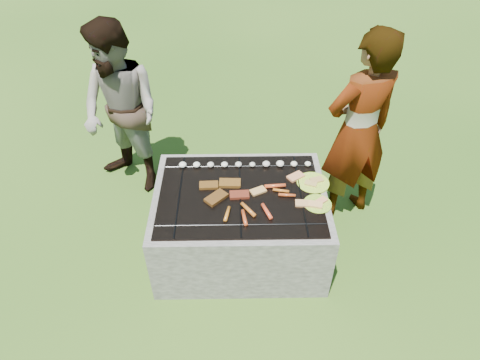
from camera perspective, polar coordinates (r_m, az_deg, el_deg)
The scene contains 10 objects.
lawn at distance 3.62m, azimuth 0.01°, elevation -8.94°, with size 60.00×60.00×0.00m, color #244912.
fire_pit at distance 3.41m, azimuth 0.01°, elevation -5.88°, with size 1.30×1.00×0.62m.
mushrooms at distance 3.41m, azimuth 0.42°, elevation 2.12°, with size 1.06×0.06×0.04m.
pork_slabs at distance 3.19m, azimuth -2.23°, elevation -1.38°, with size 0.38×0.30×0.02m.
sausages at distance 3.08m, azimuth 2.72°, elevation -3.19°, with size 0.53×0.42×0.03m.
bread_on_grate at distance 3.23m, azimuth 6.25°, elevation -1.11°, with size 0.45×0.40×0.02m.
plate_far at distance 3.32m, azimuth 9.71°, elevation -0.37°, with size 0.30×0.30×0.03m.
plate_near at distance 3.15m, azimuth 10.30°, elevation -3.14°, with size 0.21×0.21×0.03m.
cook at distance 3.52m, azimuth 15.48°, elevation 6.24°, with size 0.62×0.41×1.70m, color gray.
bystander at distance 3.88m, azimuth -15.49°, elevation 8.67°, with size 0.77×0.60×1.58m, color #A7988B.
Camera 1 is at (-0.04, -2.34, 2.76)m, focal length 32.00 mm.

